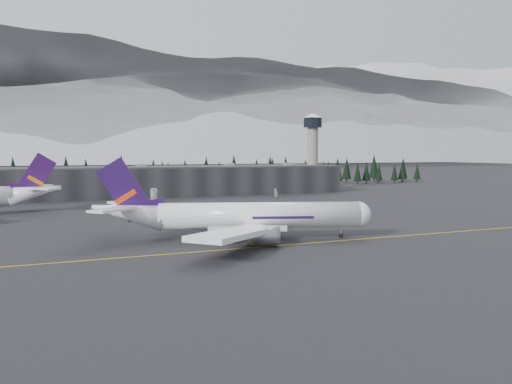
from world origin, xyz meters
name	(u,v)px	position (x,y,z in m)	size (l,w,h in m)	color
ground	(293,242)	(0.00, 0.00, 0.00)	(1400.00, 1400.00, 0.00)	black
taxiline	(297,244)	(0.00, -2.00, 0.01)	(400.00, 0.40, 0.02)	gold
terminal	(164,181)	(0.00, 125.00, 6.30)	(160.00, 30.00, 12.60)	black
control_tower	(313,143)	(75.00, 128.00, 23.41)	(10.00, 10.00, 37.70)	gray
treeline	(149,175)	(0.00, 162.00, 7.50)	(360.00, 20.00, 15.00)	black
mountain_ridge	(75,162)	(0.00, 1000.00, 0.00)	(4400.00, 900.00, 420.00)	white
jet_main	(236,216)	(-9.56, 8.29, 4.97)	(58.33, 52.60, 17.61)	white
gse_vehicle_a	(154,201)	(-10.92, 92.15, 0.77)	(2.55, 5.54, 1.54)	white
gse_vehicle_b	(276,196)	(39.82, 94.96, 0.63)	(1.50, 3.73, 1.27)	silver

